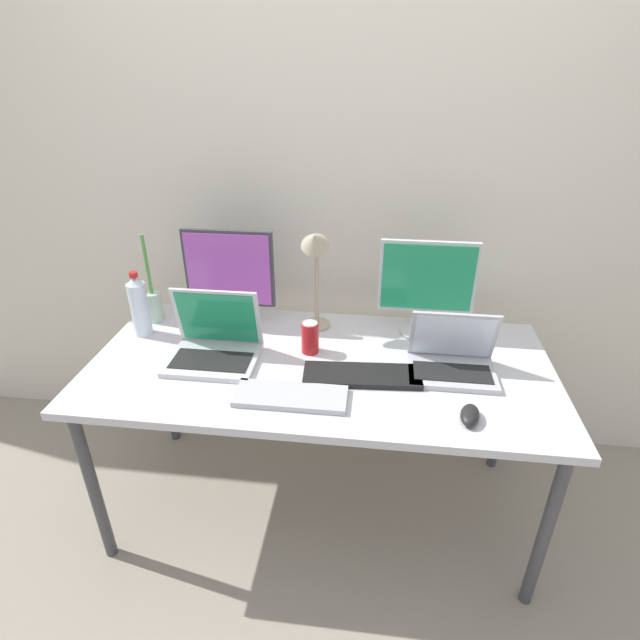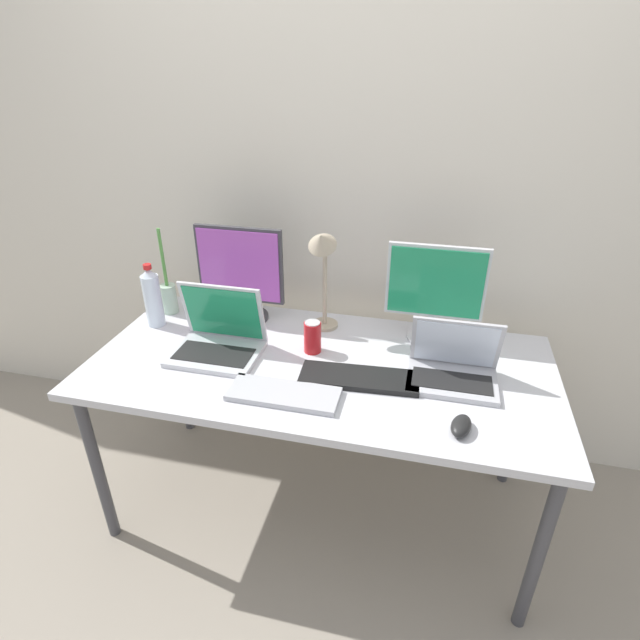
% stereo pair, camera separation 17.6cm
% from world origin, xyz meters
% --- Properties ---
extents(ground_plane, '(16.00, 16.00, 0.00)m').
position_xyz_m(ground_plane, '(0.00, 0.00, 0.00)').
color(ground_plane, gray).
extents(wall_back, '(7.00, 0.08, 2.60)m').
position_xyz_m(wall_back, '(0.00, 0.59, 1.30)').
color(wall_back, silver).
rests_on(wall_back, ground).
extents(work_desk, '(1.70, 0.80, 0.74)m').
position_xyz_m(work_desk, '(0.00, 0.00, 0.68)').
color(work_desk, '#424247').
rests_on(work_desk, ground).
extents(monitor_left, '(0.37, 0.21, 0.41)m').
position_xyz_m(monitor_left, '(-0.40, 0.27, 0.95)').
color(monitor_left, '#38383D').
rests_on(monitor_left, work_desk).
extents(monitor_center, '(0.37, 0.18, 0.39)m').
position_xyz_m(monitor_center, '(0.39, 0.28, 0.95)').
color(monitor_center, silver).
rests_on(monitor_center, work_desk).
extents(laptop_silver, '(0.33, 0.25, 0.26)m').
position_xyz_m(laptop_silver, '(-0.39, -0.01, 0.80)').
color(laptop_silver, silver).
rests_on(laptop_silver, work_desk).
extents(laptop_secondary, '(0.31, 0.22, 0.22)m').
position_xyz_m(laptop_secondary, '(0.47, 0.01, 0.79)').
color(laptop_secondary, '#B7B7BC').
rests_on(laptop_secondary, work_desk).
extents(keyboard_main, '(0.37, 0.14, 0.02)m').
position_xyz_m(keyboard_main, '(-0.07, -0.23, 0.75)').
color(keyboard_main, '#B2B2B7').
rests_on(keyboard_main, work_desk).
extents(keyboard_aux, '(0.42, 0.17, 0.02)m').
position_xyz_m(keyboard_aux, '(0.16, -0.08, 0.75)').
color(keyboard_aux, black).
rests_on(keyboard_aux, work_desk).
extents(mouse_by_keyboard, '(0.08, 0.12, 0.04)m').
position_xyz_m(mouse_by_keyboard, '(0.50, -0.27, 0.76)').
color(mouse_by_keyboard, black).
rests_on(mouse_by_keyboard, work_desk).
extents(water_bottle, '(0.07, 0.07, 0.27)m').
position_xyz_m(water_bottle, '(-0.74, 0.13, 0.87)').
color(water_bottle, silver).
rests_on(water_bottle, work_desk).
extents(soda_can_near_keyboard, '(0.07, 0.07, 0.13)m').
position_xyz_m(soda_can_near_keyboard, '(-0.05, 0.07, 0.80)').
color(soda_can_near_keyboard, red).
rests_on(soda_can_near_keyboard, work_desk).
extents(bamboo_vase, '(0.07, 0.07, 0.38)m').
position_xyz_m(bamboo_vase, '(-0.74, 0.25, 0.82)').
color(bamboo_vase, '#B2D1B7').
rests_on(bamboo_vase, work_desk).
extents(desk_lamp, '(0.11, 0.18, 0.45)m').
position_xyz_m(desk_lamp, '(-0.05, 0.24, 1.05)').
color(desk_lamp, tan).
rests_on(desk_lamp, work_desk).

